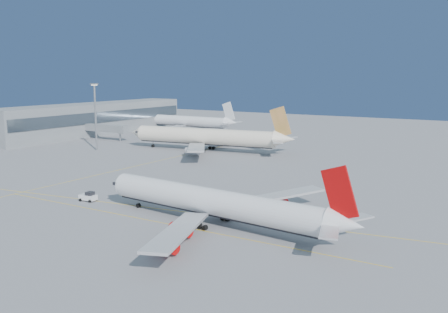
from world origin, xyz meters
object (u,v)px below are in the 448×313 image
at_px(airliner_third, 189,121).
at_px(light_mast, 95,111).
at_px(pushback_tug, 88,197).
at_px(airliner_etihad, 208,137).
at_px(airliner_virgin, 216,203).

height_order(airliner_third, light_mast, light_mast).
xyz_separation_m(airliner_third, light_mast, (10.49, -75.13, 10.33)).
distance_m(airliner_third, pushback_tug, 147.56).
distance_m(airliner_etihad, light_mast, 43.79).
bearing_deg(airliner_virgin, airliner_third, 132.84).
bearing_deg(light_mast, airliner_virgin, -32.27).
distance_m(airliner_third, light_mast, 76.56).
height_order(airliner_etihad, airliner_third, airliner_etihad).
distance_m(airliner_virgin, airliner_etihad, 94.91).
relative_size(airliner_virgin, light_mast, 2.34).
bearing_deg(light_mast, airliner_third, 97.95).
bearing_deg(airliner_third, airliner_virgin, -52.63).
relative_size(airliner_virgin, airliner_third, 1.03).
bearing_deg(airliner_etihad, airliner_third, 123.60).
relative_size(airliner_third, light_mast, 2.28).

